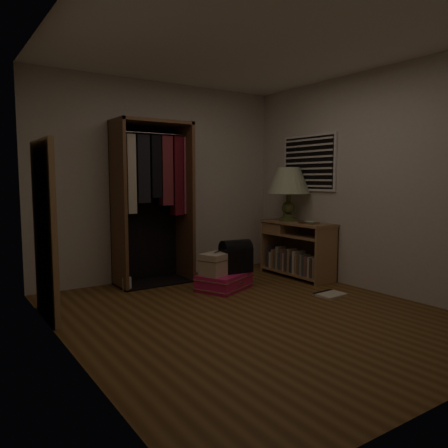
{
  "coord_description": "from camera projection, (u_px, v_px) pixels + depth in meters",
  "views": [
    {
      "loc": [
        -2.58,
        -3.33,
        1.34
      ],
      "look_at": [
        0.3,
        0.95,
        0.8
      ],
      "focal_mm": 35.0,
      "sensor_mm": 36.0,
      "label": 1
    }
  ],
  "objects": [
    {
      "name": "brass_tray",
      "position": [
        309.0,
        223.0,
        5.74
      ],
      "size": [
        0.3,
        0.3,
        0.02
      ],
      "rotation": [
        0.0,
        0.0,
        -0.06
      ],
      "color": "#A67740",
      "rests_on": "console_bookshelf"
    },
    {
      "name": "open_wardrobe",
      "position": [
        155.0,
        188.0,
        5.53
      ],
      "size": [
        1.01,
        0.5,
        2.05
      ],
      "color": "brown",
      "rests_on": "ground"
    },
    {
      "name": "table_lamp",
      "position": [
        289.0,
        182.0,
        6.02
      ],
      "size": [
        0.69,
        0.69,
        0.74
      ],
      "rotation": [
        0.0,
        0.0,
        0.18
      ],
      "color": "#455027",
      "rests_on": "console_bookshelf"
    },
    {
      "name": "black_bag",
      "position": [
        236.0,
        255.0,
        5.34
      ],
      "size": [
        0.39,
        0.27,
        0.4
      ],
      "rotation": [
        0.0,
        0.0,
        -0.11
      ],
      "color": "black",
      "rests_on": "pink_suitcase"
    },
    {
      "name": "ground",
      "position": [
        252.0,
        314.0,
        4.32
      ],
      "size": [
        4.0,
        4.0,
        0.0
      ],
      "primitive_type": "plane",
      "color": "brown",
      "rests_on": "ground"
    },
    {
      "name": "train_case",
      "position": [
        216.0,
        264.0,
        5.19
      ],
      "size": [
        0.45,
        0.38,
        0.28
      ],
      "rotation": [
        0.0,
        0.0,
        0.36
      ],
      "color": "#BDAB90",
      "rests_on": "pink_suitcase"
    },
    {
      "name": "floor_mirror",
      "position": [
        45.0,
        231.0,
        4.11
      ],
      "size": [
        0.06,
        0.8,
        1.7
      ],
      "color": "#9F784D",
      "rests_on": "ground"
    },
    {
      "name": "pink_suitcase",
      "position": [
        224.0,
        281.0,
        5.29
      ],
      "size": [
        0.78,
        0.69,
        0.2
      ],
      "rotation": [
        0.0,
        0.0,
        0.42
      ],
      "color": "#D01959",
      "rests_on": "ground"
    },
    {
      "name": "floor_book",
      "position": [
        329.0,
        294.0,
        5.02
      ],
      "size": [
        0.34,
        0.28,
        0.03
      ],
      "rotation": [
        0.0,
        0.0,
        0.06
      ],
      "color": "beige",
      "rests_on": "ground"
    },
    {
      "name": "room_walls",
      "position": [
        257.0,
        162.0,
        4.24
      ],
      "size": [
        3.52,
        4.02,
        2.6
      ],
      "color": "beige",
      "rests_on": "ground"
    },
    {
      "name": "white_jug",
      "position": [
        127.0,
        283.0,
        5.26
      ],
      "size": [
        0.13,
        0.13,
        0.19
      ],
      "rotation": [
        0.0,
        0.0,
        0.23
      ],
      "color": "white",
      "rests_on": "ground"
    },
    {
      "name": "console_bookshelf",
      "position": [
        295.0,
        248.0,
        5.99
      ],
      "size": [
        0.42,
        1.12,
        0.75
      ],
      "color": "#99714A",
      "rests_on": "ground"
    },
    {
      "name": "ceramic_bowl",
      "position": [
        311.0,
        223.0,
        5.65
      ],
      "size": [
        0.18,
        0.18,
        0.04
      ],
      "primitive_type": "imported",
      "rotation": [
        0.0,
        0.0,
        -0.26
      ],
      "color": "#99B8A0",
      "rests_on": "console_bookshelf"
    }
  ]
}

